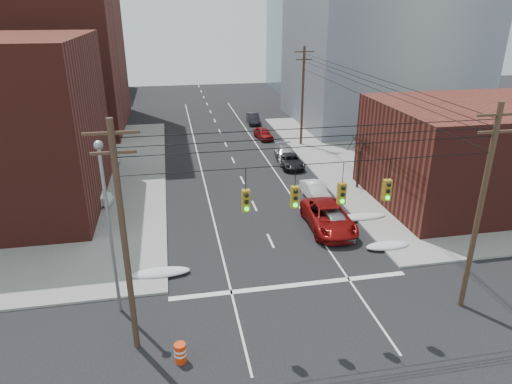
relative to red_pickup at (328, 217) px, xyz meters
name	(u,v)px	position (x,y,z in m)	size (l,w,h in m)	color
ground	(329,367)	(-4.50, -13.08, -0.88)	(160.00, 160.00, 0.00)	black
sidewalk_ne	(482,153)	(22.50, 13.92, -0.80)	(40.00, 40.00, 0.15)	gray
building_brick_tall	(9,5)	(-28.50, 34.92, 14.12)	(24.00, 20.00, 30.00)	maroon
building_brick_far	(52,60)	(-30.50, 60.92, 5.12)	(22.00, 18.00, 12.00)	#531E18
building_office	(383,26)	(17.50, 30.92, 11.62)	(22.00, 20.00, 25.00)	gray
building_glass	(330,29)	(19.50, 56.92, 10.12)	(20.00, 18.00, 22.00)	gray
building_storefront	(479,153)	(13.50, 2.92, 3.12)	(16.00, 12.00, 8.00)	#531E18
utility_pole_left	(124,238)	(-13.00, -10.08, 4.91)	(2.20, 0.28, 11.00)	#473323
utility_pole_right	(480,207)	(4.00, -10.08, 4.91)	(2.20, 0.28, 11.00)	#473323
utility_pole_far	(303,95)	(4.00, 20.92, 4.91)	(2.20, 0.28, 11.00)	#473323
traffic_signals	(319,194)	(-4.41, -10.11, 6.29)	(17.00, 0.42, 2.02)	black
street_light	(108,216)	(-14.00, -7.08, 4.66)	(0.44, 0.44, 9.32)	gray
bare_tree	(359,164)	(5.08, 6.92, 1.44)	(2.09, 2.20, 4.93)	black
snow_nw	(161,273)	(-11.90, -4.08, -0.67)	(3.50, 1.08, 0.42)	silver
snow_ne	(387,246)	(2.90, -3.58, -0.67)	(3.00, 1.08, 0.42)	silver
snow_east_far	(361,217)	(2.90, 0.92, -0.67)	(4.00, 1.08, 0.42)	silver
red_pickup	(328,217)	(0.00, 0.00, 0.00)	(2.91, 6.31, 1.75)	maroon
parked_car_a	(336,223)	(0.30, -0.70, -0.12)	(1.79, 4.44, 1.51)	#A1A2A6
parked_car_b	(315,191)	(0.74, 5.33, -0.18)	(1.48, 4.26, 1.40)	white
parked_car_c	(291,161)	(0.86, 13.71, -0.25)	(2.07, 4.49, 1.25)	black
parked_car_d	(286,154)	(0.86, 15.73, -0.17)	(1.98, 4.88, 1.41)	#ABABAF
parked_car_e	(263,133)	(0.30, 24.39, -0.21)	(1.57, 3.91, 1.33)	maroon
parked_car_f	(253,118)	(0.49, 32.25, -0.17)	(1.49, 4.26, 1.40)	black
lot_car_a	(85,198)	(-17.80, 7.17, -0.04)	(1.46, 4.18, 1.38)	silver
lot_car_b	(96,160)	(-18.16, 17.22, -0.08)	(2.15, 4.67, 1.30)	silver
lot_car_c	(56,180)	(-20.84, 11.57, 0.02)	(2.09, 5.15, 1.49)	black
lot_car_d	(46,170)	(-22.31, 14.64, 0.04)	(1.82, 4.51, 1.54)	#ADACB1
construction_barrel	(180,353)	(-11.00, -11.49, -0.38)	(0.73, 0.73, 0.97)	red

